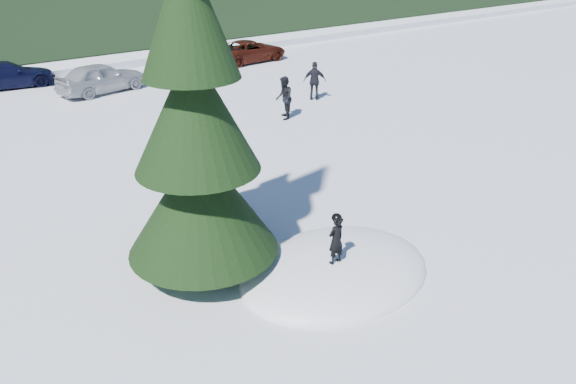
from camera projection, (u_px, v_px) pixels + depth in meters
ground at (335, 273)px, 12.28m from camera, size 200.00×200.00×0.00m
snow_mound at (335, 273)px, 12.28m from camera, size 4.48×3.52×0.96m
spruce_tall at (196, 127)px, 10.96m from camera, size 3.20×3.20×8.60m
spruce_short at (208, 153)px, 13.04m from camera, size 2.20×2.20×5.37m
child_skier at (336, 240)px, 11.54m from camera, size 0.39×0.26×1.07m
adult_0 at (284, 98)px, 22.08m from camera, size 0.99×1.04×1.69m
adult_1 at (315, 81)px, 24.63m from camera, size 1.02×0.96×1.69m
car_3 at (7, 75)px, 26.68m from camera, size 4.44×2.21×1.24m
car_4 at (101, 78)px, 25.85m from camera, size 4.30×2.33×1.39m
car_5 at (204, 53)px, 30.70m from camera, size 4.80×2.43×1.51m
car_6 at (250, 51)px, 32.12m from camera, size 4.51×2.28×1.22m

